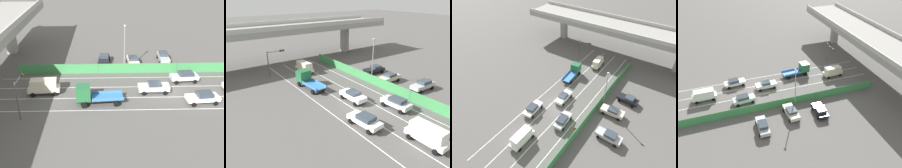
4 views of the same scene
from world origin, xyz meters
TOP-DOWN VIEW (x-y plane):
  - ground_plane at (0.00, 0.00)m, footprint 300.00×300.00m
  - lane_line_left_edge at (-4.95, 3.77)m, footprint 0.14×43.54m
  - lane_line_mid_left at (-1.65, 3.77)m, footprint 0.14×43.54m
  - lane_line_mid_right at (1.65, 3.77)m, footprint 0.14×43.54m
  - lane_line_right_edge at (4.95, 3.77)m, footprint 0.14×43.54m
  - elevated_overpass at (0.00, 27.54)m, footprint 54.48×9.97m
  - green_fence at (6.85, 3.77)m, footprint 0.10×39.64m
  - car_van_white at (-0.15, -10.37)m, footprint 2.08×4.68m
  - car_hatchback_white at (-0.17, 2.18)m, footprint 2.06×4.49m
  - car_sedan_white at (-3.33, -3.99)m, footprint 2.39×4.61m
  - car_sedan_silver at (3.30, -3.18)m, footprint 2.25×4.43m
  - car_van_cream at (-0.10, 17.98)m, footprint 2.27×4.60m
  - flatbed_truck_blue at (-3.20, 11.21)m, footprint 2.72×6.41m
  - parked_wagon_silver at (11.92, -1.54)m, footprint 4.63×1.99m
  - parked_sedan_cream at (10.06, 4.21)m, footprint 4.60×2.21m
  - parked_sedan_dark at (11.36, 9.36)m, footprint 4.40×2.27m
  - traffic_light at (-5.60, 19.67)m, footprint 3.51×0.40m
  - street_lamp at (7.34, 5.99)m, footprint 0.60×0.36m
  - traffic_cone at (5.79, -2.93)m, footprint 0.47×0.47m

SIDE VIEW (x-z plane):
  - ground_plane at x=0.00m, z-range 0.00..0.00m
  - lane_line_left_edge at x=-4.95m, z-range 0.00..0.01m
  - lane_line_mid_left at x=-1.65m, z-range 0.00..0.01m
  - lane_line_mid_right at x=1.65m, z-range 0.00..0.01m
  - lane_line_right_edge at x=4.95m, z-range 0.00..0.01m
  - traffic_cone at x=5.79m, z-range -0.02..0.66m
  - green_fence at x=6.85m, z-range 0.00..1.69m
  - parked_sedan_dark at x=11.36m, z-range 0.08..1.64m
  - car_sedan_white at x=-3.33m, z-range 0.09..1.66m
  - car_hatchback_white at x=-0.17m, z-range 0.09..1.72m
  - parked_sedan_cream at x=10.06m, z-range 0.10..1.72m
  - car_sedan_silver at x=3.30m, z-range 0.10..1.75m
  - parked_wagon_silver at x=11.92m, z-range 0.08..1.78m
  - car_van_white at x=-0.15m, z-range 0.14..2.37m
  - car_van_cream at x=-0.10m, z-range 0.14..2.38m
  - flatbed_truck_blue at x=-3.20m, z-range 0.03..2.74m
  - traffic_light at x=-5.60m, z-range 1.10..6.19m
  - street_lamp at x=7.34m, z-range 0.79..8.83m
  - elevated_overpass at x=0.00m, z-range 2.84..11.91m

